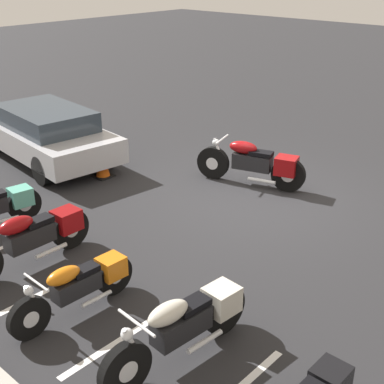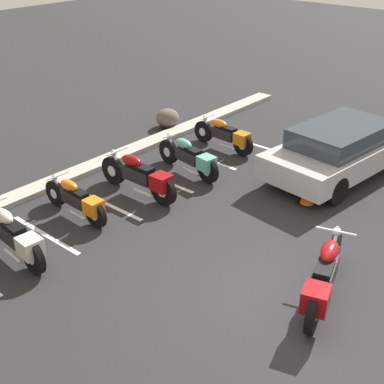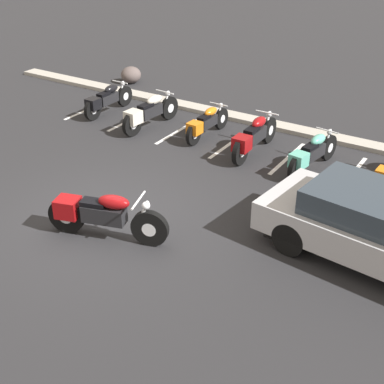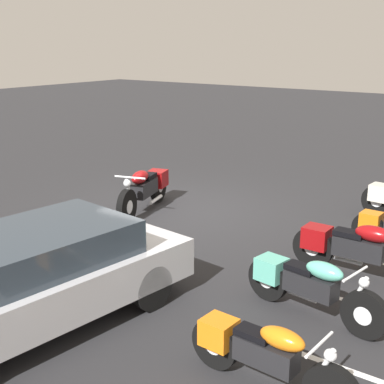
{
  "view_description": "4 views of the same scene",
  "coord_description": "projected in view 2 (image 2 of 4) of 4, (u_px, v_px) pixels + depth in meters",
  "views": [
    {
      "loc": [
        -5.64,
        8.13,
        4.48
      ],
      "look_at": [
        -0.39,
        2.3,
        1.01
      ],
      "focal_mm": 50.0,
      "sensor_mm": 36.0,
      "label": 1
    },
    {
      "loc": [
        -6.21,
        -3.47,
        5.63
      ],
      "look_at": [
        1.21,
        2.92,
        0.52
      ],
      "focal_mm": 50.0,
      "sensor_mm": 36.0,
      "label": 2
    },
    {
      "loc": [
        6.38,
        -6.82,
        5.68
      ],
      "look_at": [
        1.29,
        1.21,
        0.42
      ],
      "focal_mm": 50.0,
      "sensor_mm": 36.0,
      "label": 3
    },
    {
      "loc": [
        8.87,
        6.81,
        3.57
      ],
      "look_at": [
        1.1,
        1.2,
        0.86
      ],
      "focal_mm": 50.0,
      "sensor_mm": 36.0,
      "label": 4
    }
  ],
  "objects": [
    {
      "name": "parked_bike_5",
      "position": [
        226.0,
        135.0,
        14.18
      ],
      "size": [
        0.56,
        2.0,
        0.78
      ],
      "rotation": [
        0.0,
        0.0,
        1.52
      ],
      "color": "black",
      "rests_on": "ground"
    },
    {
      "name": "parked_bike_2",
      "position": [
        77.0,
        200.0,
        10.97
      ],
      "size": [
        0.55,
        1.96,
        0.77
      ],
      "rotation": [
        0.0,
        0.0,
        1.54
      ],
      "color": "black",
      "rests_on": "ground"
    },
    {
      "name": "car_silver",
      "position": [
        342.0,
        148.0,
        12.7
      ],
      "size": [
        4.48,
        2.28,
        1.29
      ],
      "rotation": [
        0.0,
        0.0,
        -0.11
      ],
      "color": "black",
      "rests_on": "ground"
    },
    {
      "name": "traffic_cone",
      "position": [
        308.0,
        191.0,
        11.52
      ],
      "size": [
        0.4,
        0.4,
        0.68
      ],
      "color": "black",
      "rests_on": "ground"
    },
    {
      "name": "parked_bike_3",
      "position": [
        141.0,
        176.0,
        11.82
      ],
      "size": [
        0.64,
        2.27,
        0.89
      ],
      "rotation": [
        0.0,
        0.0,
        1.57
      ],
      "color": "black",
      "rests_on": "ground"
    },
    {
      "name": "stall_line_6",
      "position": [
        241.0,
        140.0,
        14.94
      ],
      "size": [
        0.1,
        2.1,
        0.0
      ],
      "primitive_type": "cube",
      "color": "white",
      "rests_on": "ground"
    },
    {
      "name": "stall_line_3",
      "position": [
        108.0,
        204.0,
        11.65
      ],
      "size": [
        0.1,
        2.1,
        0.0
      ],
      "primitive_type": "cube",
      "color": "white",
      "rests_on": "ground"
    },
    {
      "name": "motorcycle_maroon_featured",
      "position": [
        324.0,
        277.0,
        8.5
      ],
      "size": [
        2.32,
        1.0,
        0.94
      ],
      "rotation": [
        0.0,
        0.0,
        0.3
      ],
      "color": "black",
      "rests_on": "ground"
    },
    {
      "name": "stall_line_5",
      "position": [
        203.0,
        158.0,
        13.84
      ],
      "size": [
        0.1,
        2.1,
        0.0
      ],
      "primitive_type": "cube",
      "color": "white",
      "rests_on": "ground"
    },
    {
      "name": "concrete_curb",
      "position": [
        48.0,
        184.0,
        12.38
      ],
      "size": [
        18.0,
        0.5,
        0.12
      ],
      "primitive_type": "cube",
      "color": "#A8A399",
      "rests_on": "ground"
    },
    {
      "name": "parked_bike_1",
      "position": [
        13.0,
        235.0,
        9.65
      ],
      "size": [
        0.63,
        2.24,
        0.88
      ],
      "rotation": [
        0.0,
        0.0,
        1.49
      ],
      "color": "black",
      "rests_on": "ground"
    },
    {
      "name": "parked_bike_4",
      "position": [
        190.0,
        157.0,
        12.82
      ],
      "size": [
        0.68,
        2.1,
        0.83
      ],
      "rotation": [
        0.0,
        0.0,
        1.42
      ],
      "color": "black",
      "rests_on": "ground"
    },
    {
      "name": "stall_line_2",
      "position": [
        45.0,
        235.0,
        10.55
      ],
      "size": [
        0.1,
        2.1,
        0.0
      ],
      "primitive_type": "cube",
      "color": "white",
      "rests_on": "ground"
    },
    {
      "name": "landscape_rock_1",
      "position": [
        168.0,
        118.0,
        15.75
      ],
      "size": [
        0.97,
        0.96,
        0.56
      ],
      "primitive_type": "ellipsoid",
      "rotation": [
        0.0,
        0.0,
        0.64
      ],
      "color": "brown",
      "rests_on": "ground"
    },
    {
      "name": "stall_line_4",
      "position": [
        160.0,
        179.0,
        12.75
      ],
      "size": [
        0.1,
        2.1,
        0.0
      ],
      "primitive_type": "cube",
      "color": "white",
      "rests_on": "ground"
    },
    {
      "name": "ground",
      "position": [
        278.0,
        299.0,
        8.79
      ],
      "size": [
        60.0,
        60.0,
        0.0
      ],
      "primitive_type": "plane",
      "color": "#262628"
    }
  ]
}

